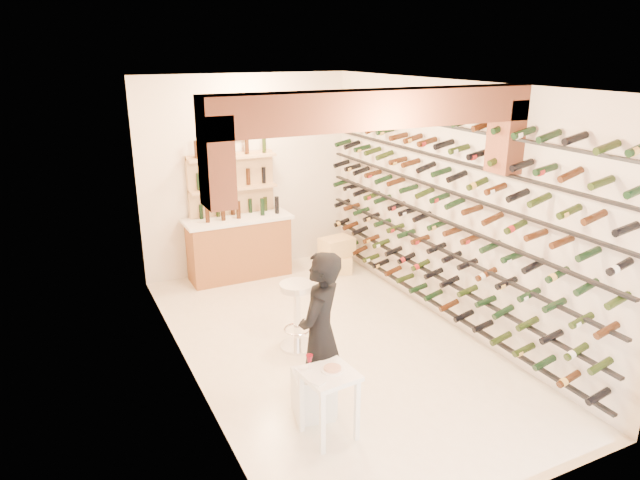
# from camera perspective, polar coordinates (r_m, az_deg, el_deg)

# --- Properties ---
(ground) EXTENTS (6.00, 6.00, 0.00)m
(ground) POSITION_cam_1_polar(r_m,az_deg,el_deg) (7.42, 1.04, -10.23)
(ground) COLOR #ECE4CC
(ground) RESTS_ON ground
(room_shell) EXTENTS (3.52, 6.02, 3.21)m
(room_shell) POSITION_cam_1_polar(r_m,az_deg,el_deg) (6.41, 2.22, 6.64)
(room_shell) COLOR beige
(room_shell) RESTS_ON ground
(wine_rack) EXTENTS (0.32, 5.70, 2.56)m
(wine_rack) POSITION_cam_1_polar(r_m,az_deg,el_deg) (7.60, 11.44, 2.75)
(wine_rack) COLOR black
(wine_rack) RESTS_ON ground
(back_counter) EXTENTS (1.70, 0.62, 1.29)m
(back_counter) POSITION_cam_1_polar(r_m,az_deg,el_deg) (9.35, -8.02, -0.59)
(back_counter) COLOR brown
(back_counter) RESTS_ON ground
(back_shelving) EXTENTS (1.40, 0.31, 2.73)m
(back_shelving) POSITION_cam_1_polar(r_m,az_deg,el_deg) (9.38, -8.66, 3.52)
(back_shelving) COLOR tan
(back_shelving) RESTS_ON ground
(tasting_table) EXTENTS (0.52, 0.52, 0.84)m
(tasting_table) POSITION_cam_1_polar(r_m,az_deg,el_deg) (5.57, 0.87, -14.09)
(tasting_table) COLOR white
(tasting_table) RESTS_ON ground
(white_stool) EXTENTS (0.45, 0.45, 0.47)m
(white_stool) POSITION_cam_1_polar(r_m,az_deg,el_deg) (6.03, -0.73, -15.04)
(white_stool) COLOR white
(white_stool) RESTS_ON ground
(person) EXTENTS (0.75, 0.74, 1.74)m
(person) POSITION_cam_1_polar(r_m,az_deg,el_deg) (5.76, 0.01, -9.41)
(person) COLOR black
(person) RESTS_ON ground
(chrome_barstool) EXTENTS (0.45, 0.45, 0.86)m
(chrome_barstool) POSITION_cam_1_polar(r_m,az_deg,el_deg) (7.12, -2.30, -7.04)
(chrome_barstool) COLOR silver
(chrome_barstool) RESTS_ON ground
(crate_lower) EXTENTS (0.58, 0.50, 0.29)m
(crate_lower) POSITION_cam_1_polar(r_m,az_deg,el_deg) (9.59, 1.66, -2.37)
(crate_lower) COLOR #E6C27E
(crate_lower) RESTS_ON ground
(crate_upper) EXTENTS (0.58, 0.44, 0.31)m
(crate_upper) POSITION_cam_1_polar(r_m,az_deg,el_deg) (9.48, 1.68, -0.68)
(crate_upper) COLOR #E6C27E
(crate_upper) RESTS_ON crate_lower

